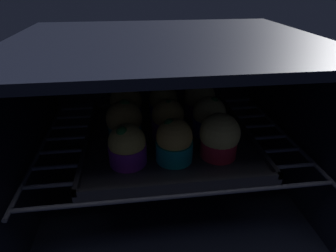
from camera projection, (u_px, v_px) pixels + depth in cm
name	position (u px, v px, depth cm)	size (l,w,h in cm)	color
oven_cavity	(165.00, 116.00, 64.79)	(59.00, 47.00, 37.00)	black
oven_rack	(167.00, 138.00, 62.68)	(54.80, 42.00, 0.80)	#444756
baking_tray	(168.00, 137.00, 60.80)	(34.76, 34.76, 2.20)	black
muffin_row0_col0	(127.00, 146.00, 50.09)	(6.91, 6.91, 7.99)	#7A238C
muffin_row0_col1	(176.00, 141.00, 50.86)	(6.91, 6.91, 8.45)	#0C8C84
muffin_row0_col2	(219.00, 137.00, 51.91)	(7.57, 7.57, 8.65)	red
muffin_row1_col0	(124.00, 122.00, 57.80)	(7.48, 7.48, 8.80)	#0C8C84
muffin_row1_col1	(166.00, 119.00, 58.83)	(6.91, 6.91, 8.33)	#7A238C
muffin_row1_col2	(209.00, 117.00, 59.59)	(6.99, 6.99, 8.66)	#1928B7
muffin_row2_col0	(126.00, 104.00, 65.16)	(7.39, 7.39, 8.74)	#1928B7
muffin_row2_col1	(165.00, 103.00, 66.26)	(6.91, 6.91, 8.54)	#1928B7
muffin_row2_col2	(199.00, 100.00, 67.30)	(7.47, 7.47, 8.83)	#7A238C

